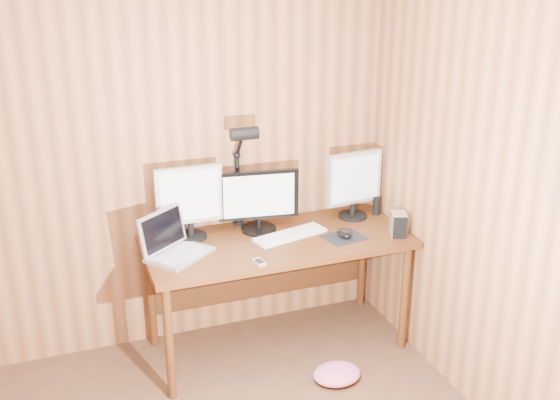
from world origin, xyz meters
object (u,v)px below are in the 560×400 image
monitor_center (259,200)px  desk_lamp (241,162)px  laptop (173,244)px  mouse (344,234)px  keyboard (290,235)px  monitor_left (189,200)px  hard_drive (398,224)px  desk (273,252)px  speaker (377,206)px  phone (259,262)px  monitor_right (354,183)px

monitor_center → desk_lamp: 0.26m
laptop → mouse: laptop is taller
laptop → desk_lamp: desk_lamp is taller
laptop → desk_lamp: size_ratio=0.62×
monitor_center → keyboard: 0.29m
monitor_left → desk_lamp: (0.33, 0.02, 0.20)m
mouse → hard_drive: (0.33, -0.08, 0.05)m
desk → speaker: size_ratio=13.26×
hard_drive → speaker: (0.04, 0.35, -0.01)m
phone → desk_lamp: 0.66m
monitor_left → desk: bearing=-14.5°
phone → speaker: size_ratio=0.83×
laptop → desk: bearing=-31.3°
laptop → keyboard: 0.73m
desk → speaker: (0.75, 0.08, 0.18)m
laptop → mouse: 1.03m
desk → laptop: bearing=-173.7°
monitor_left → monitor_right: (1.07, -0.03, -0.01)m
keyboard → desk_lamp: (-0.24, 0.21, 0.43)m
desk_lamp → monitor_left: bearing=179.9°
monitor_left → phone: 0.60m
desk_lamp → desk: bearing=-48.4°
monitor_center → desk_lamp: (-0.09, 0.06, 0.24)m
monitor_right → keyboard: 0.57m
monitor_left → keyboard: (0.57, -0.18, -0.23)m
monitor_right → phone: bearing=-158.1°
monitor_right → desk_lamp: size_ratio=0.62×
laptop → speaker: size_ratio=3.69×
desk → mouse: bearing=-26.0°
monitor_center → laptop: bearing=-156.4°
desk → desk_lamp: (-0.15, 0.15, 0.57)m
keyboard → hard_drive: hard_drive is taller
speaker → desk: bearing=-173.9°
desk → laptop: (-0.64, -0.07, 0.18)m
keyboard → monitor_center: bearing=120.6°
desk → phone: (-0.21, -0.35, 0.13)m
monitor_right → keyboard: size_ratio=0.91×
monitor_center → phone: (-0.14, -0.44, -0.19)m
desk → monitor_right: size_ratio=3.62×
hard_drive → monitor_center: bearing=175.3°
desk → monitor_right: 0.69m
monitor_left → speaker: monitor_left is taller
monitor_center → monitor_left: (-0.42, 0.03, 0.04)m
monitor_right → mouse: bearing=-131.7°
monitor_right → keyboard: monitor_right is taller
phone → speaker: bearing=17.4°
monitor_right → speaker: (0.17, -0.01, -0.18)m
monitor_center → phone: 0.50m
monitor_left → hard_drive: bearing=-18.3°
monitor_center → speaker: (0.82, -0.01, -0.14)m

